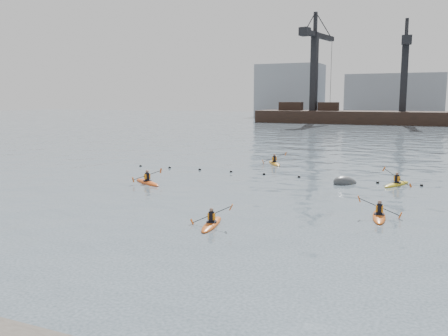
# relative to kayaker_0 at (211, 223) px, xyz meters

# --- Properties ---
(ground) EXTENTS (400.00, 400.00, 0.00)m
(ground) POSITION_rel_kayaker_0_xyz_m (2.17, -6.66, -0.10)
(ground) COLOR #33434A
(ground) RESTS_ON ground
(float_line) EXTENTS (33.24, 0.73, 0.24)m
(float_line) POSITION_rel_kayaker_0_xyz_m (1.67, 15.87, -0.07)
(float_line) COLOR black
(float_line) RESTS_ON ground
(barge_pier) EXTENTS (72.00, 19.30, 29.50)m
(barge_pier) POSITION_rel_kayaker_0_xyz_m (1.95, 103.33, 1.80)
(barge_pier) COLOR black
(barge_pier) RESTS_ON ground
(skyline) EXTENTS (141.00, 28.00, 22.00)m
(skyline) POSITION_rel_kayaker_0_xyz_m (4.40, 143.61, 9.15)
(skyline) COLOR gray
(skyline) RESTS_ON ground
(kayaker_0) EXTENTS (2.16, 3.17, 1.24)m
(kayaker_0) POSITION_rel_kayaker_0_xyz_m (0.00, 0.00, 0.00)
(kayaker_0) COLOR #C85012
(kayaker_0) RESTS_ON ground
(kayaker_2) EXTENTS (3.36, 2.45, 1.16)m
(kayaker_2) POSITION_rel_kayaker_0_xyz_m (-9.41, 8.67, 0.01)
(kayaker_2) COLOR #DF5114
(kayaker_2) RESTS_ON ground
(kayaker_3) EXTENTS (2.19, 3.30, 1.35)m
(kayaker_3) POSITION_rel_kayaker_0_xyz_m (7.51, 15.40, 0.01)
(kayaker_3) COLOR gold
(kayaker_3) RESTS_ON ground
(kayaker_4) EXTENTS (2.26, 3.33, 1.23)m
(kayaker_4) POSITION_rel_kayaker_0_xyz_m (7.40, 4.99, 0.01)
(kayaker_4) COLOR #CE5513
(kayaker_4) RESTS_ON ground
(kayaker_5) EXTENTS (2.40, 3.31, 1.27)m
(kayaker_5) POSITION_rel_kayaker_0_xyz_m (-4.09, 22.52, 0.01)
(kayaker_5) COLOR orange
(kayaker_5) RESTS_ON ground
(mooring_buoy) EXTENTS (2.36, 2.56, 1.46)m
(mooring_buoy) POSITION_rel_kayaker_0_xyz_m (3.98, 14.60, -0.10)
(mooring_buoy) COLOR #3B3D40
(mooring_buoy) RESTS_ON ground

